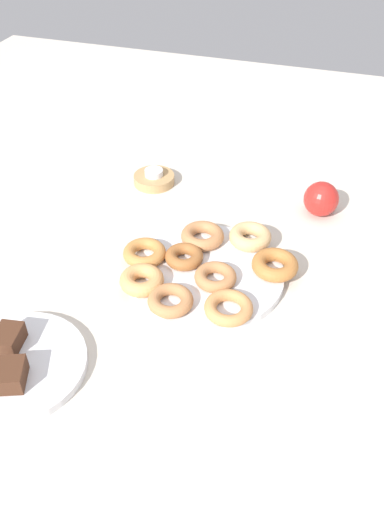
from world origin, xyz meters
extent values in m
plane|color=beige|center=(0.00, 0.00, 0.00)|extent=(2.40, 2.40, 0.00)
cylinder|color=silver|center=(0.00, 0.00, 0.01)|extent=(0.31, 0.31, 0.02)
torus|color=#B27547|center=(0.09, 0.04, 0.03)|extent=(0.11, 0.11, 0.03)
torus|color=#BC7A3D|center=(0.00, 0.13, 0.03)|extent=(0.12, 0.12, 0.02)
torus|color=tan|center=(0.12, -0.06, 0.03)|extent=(0.13, 0.13, 0.03)
torus|color=#B27547|center=(-0.11, 0.04, 0.03)|extent=(0.11, 0.11, 0.02)
torus|color=#995B2D|center=(0.01, 0.05, 0.03)|extent=(0.08, 0.08, 0.02)
torus|color=#B27547|center=(-0.03, -0.03, 0.03)|extent=(0.11, 0.11, 0.02)
torus|color=#C6844C|center=(-0.10, -0.07, 0.03)|extent=(0.13, 0.13, 0.02)
torus|color=#AD6B33|center=(0.04, -0.13, 0.03)|extent=(0.11, 0.11, 0.03)
torus|color=tan|center=(-0.08, 0.10, 0.03)|extent=(0.12, 0.12, 0.03)
cylinder|color=silver|center=(-0.31, 0.23, 0.01)|extent=(0.23, 0.23, 0.02)
cube|color=#472819|center=(-0.35, 0.22, 0.03)|extent=(0.07, 0.06, 0.03)
cube|color=#472819|center=(-0.29, 0.26, 0.03)|extent=(0.06, 0.05, 0.03)
cylinder|color=tan|center=(0.30, 0.22, 0.01)|extent=(0.10, 0.10, 0.02)
cylinder|color=silver|center=(0.30, 0.22, 0.03)|extent=(0.05, 0.05, 0.01)
sphere|color=red|center=(0.29, -0.18, 0.04)|extent=(0.08, 0.08, 0.08)
camera|label=1|loc=(-0.76, -0.22, 0.71)|focal=37.53mm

